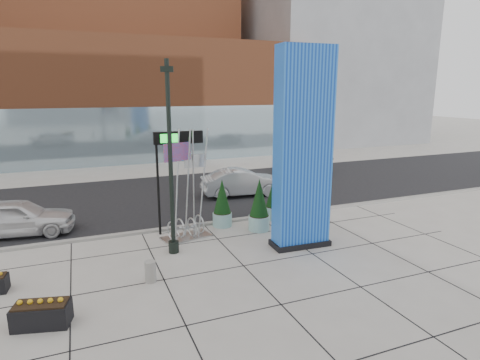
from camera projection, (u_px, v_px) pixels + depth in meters
name	position (u px, v px, depth m)	size (l,w,h in m)	color
ground	(210.00, 260.00, 15.55)	(160.00, 160.00, 0.00)	#9E9991
street_asphalt	(160.00, 197.00, 24.58)	(80.00, 12.00, 0.02)	black
curb_edge	(184.00, 227.00, 19.15)	(80.00, 0.30, 0.12)	gray
tower_podium	(134.00, 100.00, 39.11)	(34.00, 10.00, 11.00)	brown
tower_glass_front	(143.00, 136.00, 35.43)	(34.00, 0.60, 5.00)	#8CA5B2
building_grey_parking	(323.00, 70.00, 52.04)	(20.00, 18.00, 18.00)	slate
blue_pylon	(303.00, 154.00, 16.15)	(2.49, 1.20, 8.14)	#0C3ABF
lamp_post	(171.00, 178.00, 15.59)	(0.51, 0.42, 7.57)	black
public_art_sculpture	(186.00, 210.00, 17.63)	(2.31, 1.49, 4.85)	#B7BBBC
concrete_bollard	(150.00, 272.00, 13.69)	(0.38, 0.38, 0.75)	gray
overhead_street_sign	(174.00, 146.00, 17.72)	(2.20, 0.26, 4.66)	black
round_planter_east	(274.00, 198.00, 20.25)	(0.93, 0.93, 2.33)	#91C3C0
round_planter_mid	(259.00, 206.00, 18.64)	(0.99, 0.99, 2.46)	#91C3C0
round_planter_west	(222.00, 204.00, 19.22)	(0.93, 0.93, 2.31)	#91C3C0
box_planter_south	(42.00, 313.00, 11.14)	(1.62, 1.08, 0.82)	black
car_white_west	(17.00, 218.00, 18.02)	(1.96, 4.86, 1.66)	silver
car_silver_mid	(242.00, 182.00, 24.84)	(1.77, 5.06, 1.67)	#AEB1B6
car_dark_east	(303.00, 166.00, 31.16)	(1.83, 4.50, 1.30)	black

